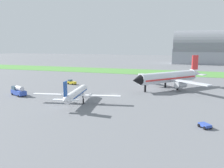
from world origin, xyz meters
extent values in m
plane|color=slate|center=(0.00, 0.00, 0.00)|extent=(600.00, 600.00, 0.00)
cube|color=#549342|center=(0.00, 69.18, 0.04)|extent=(360.00, 28.00, 0.08)
cylinder|color=white|center=(-6.47, -13.78, 2.78)|extent=(5.34, 16.82, 2.32)
cone|color=black|center=(-8.17, -4.67, 2.78)|extent=(2.66, 2.69, 2.27)
cone|color=white|center=(-4.68, -23.34, 3.07)|extent=(2.64, 3.57, 2.08)
cube|color=#19479E|center=(-6.47, -13.78, 2.61)|extent=(5.22, 15.91, 0.32)
cube|color=white|center=(-12.65, -15.40, 2.37)|extent=(12.82, 3.93, 0.23)
cube|color=white|center=(-0.13, -13.06, 2.37)|extent=(12.82, 3.93, 0.23)
cylinder|color=#B7BABF|center=(-10.51, -14.34, 2.37)|extent=(1.07, 1.96, 0.74)
cylinder|color=#B7BABF|center=(-2.50, -12.85, 2.37)|extent=(1.07, 1.96, 0.74)
cube|color=#19479E|center=(-4.77, -22.88, 5.79)|extent=(0.66, 2.10, 3.71)
cube|color=white|center=(-6.36, -23.18, 3.01)|extent=(3.44, 1.96, 0.19)
cube|color=white|center=(-3.17, -22.59, 3.01)|extent=(3.44, 1.96, 0.19)
cylinder|color=black|center=(-7.75, -6.95, 0.81)|extent=(0.42, 0.42, 1.62)
cylinder|color=black|center=(-8.51, -15.34, 0.81)|extent=(0.42, 0.42, 1.62)
cylinder|color=black|center=(-4.00, -14.50, 0.81)|extent=(0.42, 0.42, 1.62)
cylinder|color=silver|center=(16.30, 16.20, 4.55)|extent=(19.81, 22.70, 4.00)
cone|color=black|center=(7.00, 5.01, 4.55)|extent=(5.34, 5.30, 3.92)
cone|color=silver|center=(26.06, 27.95, 5.05)|extent=(6.02, 6.22, 3.60)
cube|color=red|center=(16.30, 16.20, 4.25)|extent=(18.94, 21.63, 0.56)
cube|color=silver|center=(23.48, 11.18, 3.85)|extent=(15.05, 13.11, 0.40)
cube|color=silver|center=(10.05, 22.34, 3.85)|extent=(15.05, 13.11, 0.40)
cylinder|color=#B7BABF|center=(21.06, 13.19, 2.42)|extent=(4.48, 4.76, 2.20)
cylinder|color=#B7BABF|center=(12.46, 20.33, 2.42)|extent=(4.48, 4.76, 2.20)
cube|color=red|center=(25.59, 27.39, 9.46)|extent=(2.46, 2.82, 5.82)
cube|color=silver|center=(27.55, 25.76, 4.95)|extent=(5.31, 4.93, 0.32)
cube|color=silver|center=(23.63, 29.02, 4.95)|extent=(5.31, 4.93, 0.32)
cylinder|color=black|center=(9.33, 7.81, 1.27)|extent=(0.72, 0.72, 2.55)
cylinder|color=black|center=(19.88, 15.59, 1.27)|extent=(0.72, 0.72, 2.55)
cylinder|color=black|center=(15.04, 19.61, 1.27)|extent=(0.72, 0.72, 2.55)
cube|color=yellow|center=(-22.90, 14.24, 0.80)|extent=(3.96, 2.72, 0.90)
cube|color=#334C60|center=(-23.87, 14.51, 1.60)|extent=(1.66, 1.81, 0.70)
cylinder|color=black|center=(-24.36, 13.72, 0.35)|extent=(0.74, 0.43, 0.70)
cylinder|color=black|center=(-23.87, 15.45, 0.35)|extent=(0.74, 0.43, 0.70)
cylinder|color=black|center=(-21.94, 13.02, 0.35)|extent=(0.74, 0.43, 0.70)
cylinder|color=black|center=(-21.44, 14.76, 0.35)|extent=(0.74, 0.43, 0.70)
cube|color=#334FB2|center=(27.57, -24.41, 0.62)|extent=(2.66, 2.81, 0.55)
cylinder|color=black|center=(28.68, -24.61, 0.35)|extent=(0.63, 0.71, 0.70)
cylinder|color=black|center=(27.50, -25.54, 0.35)|extent=(0.63, 0.71, 0.70)
cylinder|color=black|center=(27.64, -23.29, 0.35)|extent=(0.63, 0.71, 0.70)
cylinder|color=black|center=(26.46, -24.21, 0.35)|extent=(0.63, 0.71, 0.70)
cube|color=#334FB2|center=(-29.01, -10.98, 1.05)|extent=(6.91, 4.90, 1.40)
cylinder|color=silver|center=(-28.30, -11.31, 2.52)|extent=(3.89, 2.89, 1.54)
cube|color=#334C60|center=(-30.66, -10.22, 2.35)|extent=(2.97, 2.81, 1.20)
cylinder|color=black|center=(-31.58, -11.12, 0.35)|extent=(0.74, 0.52, 0.70)
cylinder|color=black|center=(-30.57, -8.94, 0.35)|extent=(0.74, 0.52, 0.70)
cylinder|color=black|center=(-27.44, -13.02, 0.35)|extent=(0.74, 0.52, 0.70)
cylinder|color=black|center=(-26.44, -10.85, 0.35)|extent=(0.74, 0.52, 0.70)
cube|color=#9399A3|center=(35.70, 145.12, 6.62)|extent=(55.08, 22.98, 13.25)
cylinder|color=gray|center=(35.70, 145.12, 15.55)|extent=(53.98, 25.28, 25.28)
camera|label=1|loc=(24.44, -73.68, 16.62)|focal=38.15mm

